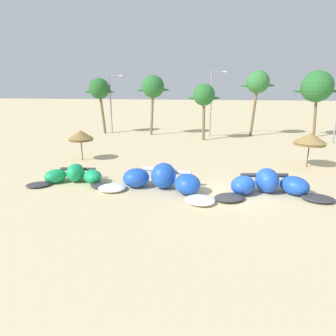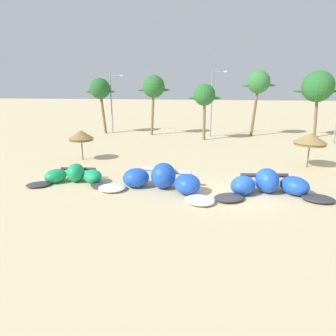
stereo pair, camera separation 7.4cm
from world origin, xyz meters
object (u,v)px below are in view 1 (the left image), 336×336
palm_center_right (317,87)px  palm_leftmost (99,89)px  kite_left (161,180)px  beach_umbrella_middle (310,139)px  palm_left (153,87)px  palm_left_of_gap (204,96)px  beach_umbrella_near_van (81,135)px  lamppost_west_center (212,100)px  kite_far_left (74,176)px  kite_left_of_center (269,185)px  palm_center_left (258,83)px  lamppost_west (112,100)px

palm_center_right → palm_leftmost: bearing=-177.1°
kite_left → palm_center_right: (16.18, 23.66, 5.83)m
beach_umbrella_middle → palm_center_right: bearing=72.8°
kite_left → beach_umbrella_middle: (11.17, 7.52, 1.74)m
palm_left → palm_left_of_gap: (6.95, -2.98, -0.97)m
palm_center_right → beach_umbrella_near_van: bearing=-145.9°
palm_left_of_gap → palm_left: bearing=156.8°
beach_umbrella_near_van → palm_leftmost: (-4.07, 15.35, 3.85)m
beach_umbrella_near_van → palm_leftmost: bearing=104.8°
lamppost_west_center → palm_leftmost: bearing=179.1°
kite_left → palm_left_of_gap: bearing=84.3°
palm_center_right → lamppost_west_center: size_ratio=1.00×
kite_far_left → lamppost_west_center: (9.24, 21.46, 4.31)m
kite_far_left → palm_leftmost: size_ratio=0.81×
kite_left_of_center → beach_umbrella_middle: size_ratio=2.59×
palm_left → palm_leftmost: bearing=178.6°
kite_left_of_center → palm_center_left: size_ratio=0.87×
kite_left → palm_leftmost: 26.18m
beach_umbrella_near_van → palm_left_of_gap: (10.56, 12.18, 3.17)m
beach_umbrella_near_van → palm_leftmost: 16.34m
beach_umbrella_middle → palm_center_left: 16.62m
kite_left → kite_left_of_center: 6.85m
kite_left → beach_umbrella_middle: bearing=34.0°
kite_left_of_center → palm_left_of_gap: (-4.93, 18.70, 4.86)m
kite_left → lamppost_west_center: size_ratio=0.94×
kite_left_of_center → beach_umbrella_near_van: 16.89m
beach_umbrella_near_van → palm_center_left: size_ratio=0.32×
palm_left_of_gap → kite_left_of_center: bearing=-75.2°
beach_umbrella_middle → palm_center_left: size_ratio=0.34×
beach_umbrella_near_van → kite_left_of_center: bearing=-22.9°
lamppost_west → palm_left_of_gap: bearing=-17.8°
kite_far_left → beach_umbrella_near_van: size_ratio=2.26×
lamppost_west → palm_leftmost: bearing=-140.9°
palm_center_left → palm_left_of_gap: bearing=-147.9°
beach_umbrella_near_van → beach_umbrella_middle: (19.81, 0.66, 0.10)m
beach_umbrella_middle → lamppost_west: lamppost_west is taller
palm_center_left → palm_center_right: size_ratio=1.00×
lamppost_west → palm_center_right: bearing=0.7°
lamppost_west_center → palm_center_left: bearing=12.9°
palm_leftmost → palm_center_left: palm_center_left is taller
kite_far_left → beach_umbrella_near_van: 6.99m
kite_left → palm_leftmost: palm_leftmost is taller
palm_left_of_gap → beach_umbrella_middle: bearing=-51.2°
kite_far_left → lamppost_west: bearing=102.5°
palm_left → palm_center_right: size_ratio=0.94×
kite_left_of_center → palm_center_right: (9.33, 23.33, 5.90)m
kite_left_of_center → palm_leftmost: 29.87m
kite_left → palm_left_of_gap: 19.73m
kite_far_left → lamppost_west: lamppost_west is taller
beach_umbrella_near_van → beach_umbrella_middle: bearing=1.9°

